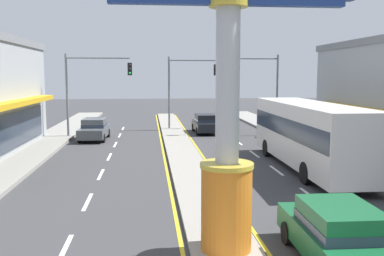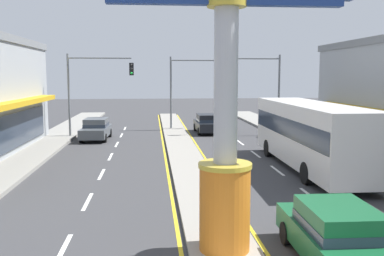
% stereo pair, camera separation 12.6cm
% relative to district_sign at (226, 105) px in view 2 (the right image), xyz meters
% --- Properties ---
extents(median_strip, '(1.87, 52.00, 0.14)m').
position_rel_district_sign_xyz_m(median_strip, '(0.00, 13.87, -3.80)').
color(median_strip, gray).
rests_on(median_strip, ground).
extents(sidewalk_left, '(2.81, 60.00, 0.18)m').
position_rel_district_sign_xyz_m(sidewalk_left, '(-8.94, 11.87, -3.78)').
color(sidewalk_left, gray).
rests_on(sidewalk_left, ground).
extents(sidewalk_right, '(2.81, 60.00, 0.18)m').
position_rel_district_sign_xyz_m(sidewalk_right, '(8.94, 11.87, -3.78)').
color(sidewalk_right, gray).
rests_on(sidewalk_right, ground).
extents(lane_markings, '(8.61, 52.00, 0.01)m').
position_rel_district_sign_xyz_m(lane_markings, '(-0.00, 12.52, -3.87)').
color(lane_markings, silver).
rests_on(lane_markings, ground).
extents(district_sign, '(6.28, 1.37, 7.82)m').
position_rel_district_sign_xyz_m(district_sign, '(0.00, 0.00, 0.00)').
color(district_sign, orange).
rests_on(district_sign, median_strip).
extents(traffic_light_left_side, '(4.86, 0.46, 6.20)m').
position_rel_district_sign_xyz_m(traffic_light_left_side, '(-6.17, 21.64, 0.37)').
color(traffic_light_left_side, slate).
rests_on(traffic_light_left_side, ground).
extents(traffic_light_right_side, '(4.86, 0.46, 6.20)m').
position_rel_district_sign_xyz_m(traffic_light_right_side, '(6.17, 21.65, 0.37)').
color(traffic_light_right_side, slate).
rests_on(traffic_light_right_side, ground).
extents(traffic_light_median_far, '(4.20, 0.46, 6.20)m').
position_rel_district_sign_xyz_m(traffic_light_median_far, '(1.27, 25.69, 0.32)').
color(traffic_light_median_far, slate).
rests_on(traffic_light_median_far, ground).
extents(sedan_near_right_lane, '(1.89, 4.33, 1.53)m').
position_rel_district_sign_xyz_m(sedan_near_right_lane, '(2.58, 23.40, -3.09)').
color(sedan_near_right_lane, black).
rests_on(sedan_near_right_lane, ground).
extents(bus_far_right_lane, '(2.67, 11.23, 3.26)m').
position_rel_district_sign_xyz_m(bus_far_right_lane, '(5.88, 9.69, -2.01)').
color(bus_far_right_lane, silver).
rests_on(bus_far_right_lane, ground).
extents(sedan_near_left_lane, '(1.92, 4.34, 1.53)m').
position_rel_district_sign_xyz_m(sedan_near_left_lane, '(2.58, -0.91, -3.09)').
color(sedan_near_left_lane, '#14562D').
rests_on(sedan_near_left_lane, ground).
extents(sedan_mid_left_lane, '(1.95, 4.36, 1.53)m').
position_rel_district_sign_xyz_m(sedan_mid_left_lane, '(-5.88, 20.62, -3.09)').
color(sedan_mid_left_lane, '#4C5156').
rests_on(sedan_mid_left_lane, ground).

